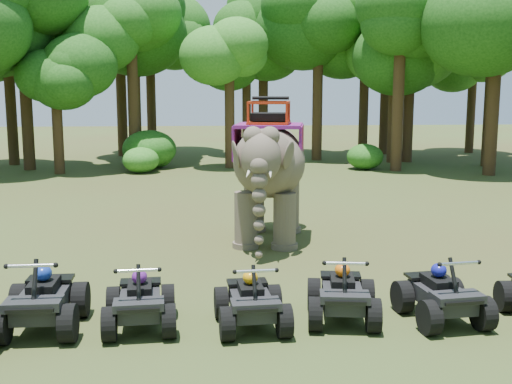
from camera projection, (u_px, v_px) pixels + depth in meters
ground at (260, 291)px, 13.45m from camera, size 110.00×110.00×0.00m
elephant at (269, 170)px, 17.60m from camera, size 2.86×4.96×3.92m
atv_0 at (42, 292)px, 11.20m from camera, size 1.40×1.89×1.38m
atv_1 at (140, 294)px, 11.30m from camera, size 1.36×1.78×1.25m
atv_2 at (251, 294)px, 11.32m from camera, size 1.33×1.75×1.23m
atv_3 at (343, 287)px, 11.68m from camera, size 1.48×1.87×1.27m
atv_4 at (442, 287)px, 11.63m from camera, size 1.47×1.88×1.28m
tree_0 at (230, 102)px, 32.82m from camera, size 4.75×4.75×6.78m
tree_1 at (318, 79)px, 36.09m from camera, size 6.42×6.42×9.17m
tree_2 at (399, 85)px, 31.52m from camera, size 5.94×5.94×8.49m
tree_3 at (495, 69)px, 29.86m from camera, size 6.96×6.96×9.94m
tree_25 at (56, 105)px, 30.59m from camera, size 4.65×4.65×6.65m
tree_26 at (135, 72)px, 35.77m from camera, size 6.93×6.93×9.90m
tree_27 at (120, 70)px, 38.17m from camera, size 7.20×7.20×10.28m
tree_28 at (263, 75)px, 39.63m from camera, size 6.81×6.81×9.73m
tree_29 at (247, 93)px, 38.77m from camera, size 5.28×5.28×7.54m
tree_30 at (493, 62)px, 33.22m from camera, size 7.57×7.57×10.82m
tree_31 at (410, 86)px, 35.24m from camera, size 5.85×5.85×8.36m
tree_32 at (10, 85)px, 33.99m from camera, size 5.99×5.99×8.55m
tree_34 at (472, 90)px, 40.19m from camera, size 5.54×5.54×7.91m
tree_35 at (151, 77)px, 40.37m from camera, size 6.65×6.65×9.49m
tree_36 at (385, 79)px, 39.39m from camera, size 6.43×6.43×9.19m
tree_37 at (24, 75)px, 31.82m from camera, size 6.66×6.66×9.51m
tree_38 at (364, 83)px, 38.57m from camera, size 6.09×6.09×8.71m
tree_39 at (394, 78)px, 34.96m from camera, size 6.49×6.49×9.27m
tree_40 at (133, 86)px, 32.82m from camera, size 5.89×5.89×8.41m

